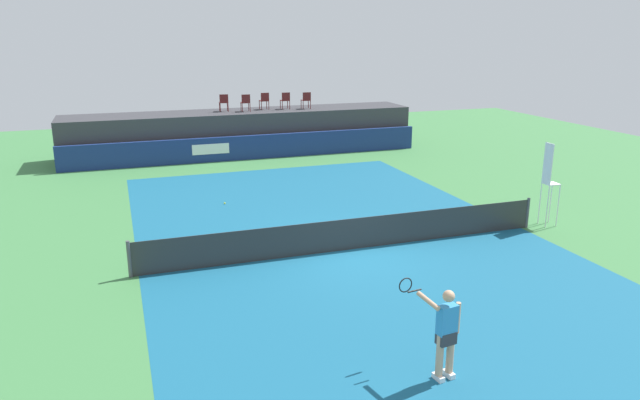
{
  "coord_description": "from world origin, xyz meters",
  "views": [
    {
      "loc": [
        -6.18,
        -15.11,
        6.19
      ],
      "look_at": [
        -0.26,
        2.0,
        1.0
      ],
      "focal_mm": 33.11,
      "sensor_mm": 36.0,
      "label": 1
    }
  ],
  "objects": [
    {
      "name": "court_inner",
      "position": [
        0.0,
        0.0,
        0.0
      ],
      "size": [
        12.0,
        22.0,
        0.0
      ],
      "primitive_type": "cube",
      "color": "#16597A",
      "rests_on": "ground"
    },
    {
      "name": "ground_plane",
      "position": [
        0.0,
        3.0,
        0.0
      ],
      "size": [
        48.0,
        48.0,
        0.0
      ],
      "primitive_type": "plane",
      "color": "#3D7A42"
    },
    {
      "name": "tennis_player",
      "position": [
        -0.89,
        -6.76,
        0.96
      ],
      "size": [
        0.81,
        1.12,
        1.77
      ],
      "color": "white",
      "rests_on": "court_inner"
    },
    {
      "name": "net_post_far",
      "position": [
        6.2,
        0.0,
        0.5
      ],
      "size": [
        0.1,
        0.1,
        1.0
      ],
      "primitive_type": "cylinder",
      "color": "#4C4C51",
      "rests_on": "ground"
    },
    {
      "name": "umpire_chair",
      "position": [
        6.91,
        0.01,
        1.59
      ],
      "size": [
        0.47,
        0.47,
        2.76
      ],
      "color": "white",
      "rests_on": "ground"
    },
    {
      "name": "spectator_chair_far_left",
      "position": [
        -0.89,
        15.36,
        2.69
      ],
      "size": [
        0.47,
        0.47,
        0.89
      ],
      "color": "#561919",
      "rests_on": "spectator_platform"
    },
    {
      "name": "net_post_near",
      "position": [
        -6.2,
        0.0,
        0.5
      ],
      "size": [
        0.1,
        0.1,
        1.0
      ],
      "primitive_type": "cylinder",
      "color": "#4C4C51",
      "rests_on": "ground"
    },
    {
      "name": "tennis_ball",
      "position": [
        -2.66,
        5.93,
        0.04
      ],
      "size": [
        0.07,
        0.07,
        0.07
      ],
      "primitive_type": "sphere",
      "color": "#D8EA33",
      "rests_on": "court_inner"
    },
    {
      "name": "spectator_chair_center",
      "position": [
        1.28,
        15.45,
        2.69
      ],
      "size": [
        0.46,
        0.46,
        0.89
      ],
      "color": "#561919",
      "rests_on": "spectator_platform"
    },
    {
      "name": "spectator_platform",
      "position": [
        0.0,
        15.3,
        1.1
      ],
      "size": [
        18.0,
        2.8,
        2.2
      ],
      "primitive_type": "cube",
      "color": "#38383D",
      "rests_on": "ground"
    },
    {
      "name": "tennis_net",
      "position": [
        0.0,
        0.0,
        0.47
      ],
      "size": [
        12.4,
        0.02,
        0.95
      ],
      "primitive_type": "cube",
      "color": "#2D2D2D",
      "rests_on": "ground"
    },
    {
      "name": "spectator_chair_left",
      "position": [
        0.16,
        14.95,
        2.69
      ],
      "size": [
        0.46,
        0.46,
        0.89
      ],
      "color": "#561919",
      "rests_on": "spectator_platform"
    },
    {
      "name": "spectator_chair_right",
      "position": [
        2.37,
        15.24,
        2.69
      ],
      "size": [
        0.44,
        0.44,
        0.89
      ],
      "color": "#561919",
      "rests_on": "spectator_platform"
    },
    {
      "name": "spectator_chair_far_right",
      "position": [
        3.44,
        14.98,
        2.69
      ],
      "size": [
        0.45,
        0.45,
        0.89
      ],
      "color": "#561919",
      "rests_on": "spectator_platform"
    },
    {
      "name": "sponsor_wall",
      "position": [
        -0.01,
        13.5,
        0.6
      ],
      "size": [
        18.0,
        0.22,
        1.2
      ],
      "color": "navy",
      "rests_on": "ground"
    }
  ]
}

